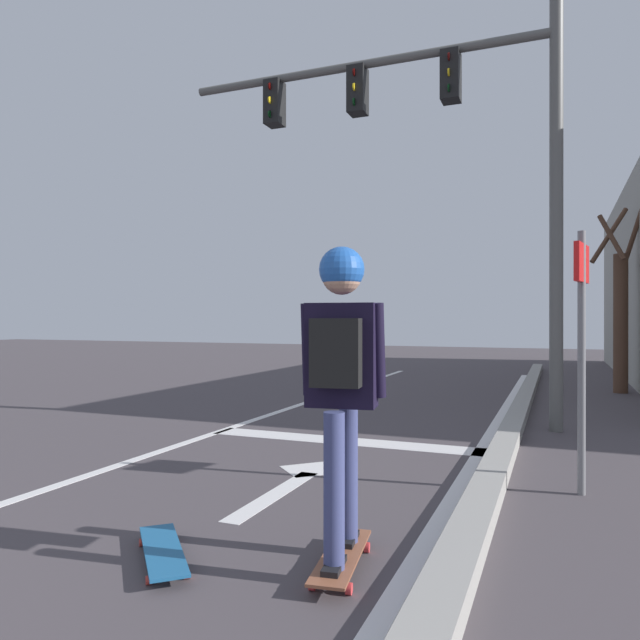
# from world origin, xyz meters

# --- Properties ---
(lane_line_center) EXTENTS (0.12, 20.00, 0.01)m
(lane_line_center) POSITION_xyz_m (0.02, 6.00, 0.00)
(lane_line_center) COLOR silver
(lane_line_center) RESTS_ON ground
(lane_line_curbside) EXTENTS (0.12, 20.00, 0.01)m
(lane_line_curbside) POSITION_xyz_m (3.09, 6.00, 0.00)
(lane_line_curbside) COLOR silver
(lane_line_curbside) RESTS_ON ground
(stop_bar) EXTENTS (3.22, 0.40, 0.01)m
(stop_bar) POSITION_xyz_m (1.63, 7.07, 0.00)
(stop_bar) COLOR silver
(stop_bar) RESTS_ON ground
(lane_arrow_stem) EXTENTS (0.16, 1.40, 0.01)m
(lane_arrow_stem) POSITION_xyz_m (1.79, 4.97, 0.00)
(lane_arrow_stem) COLOR silver
(lane_arrow_stem) RESTS_ON ground
(lane_arrow_head) EXTENTS (0.71, 0.71, 0.01)m
(lane_arrow_head) POSITION_xyz_m (1.79, 5.82, 0.00)
(lane_arrow_head) COLOR silver
(lane_arrow_head) RESTS_ON ground
(curb_strip) EXTENTS (0.24, 24.00, 0.14)m
(curb_strip) POSITION_xyz_m (3.34, 6.00, 0.07)
(curb_strip) COLOR #98958F
(curb_strip) RESTS_ON ground
(skateboard) EXTENTS (0.31, 0.82, 0.09)m
(skateboard) POSITION_xyz_m (2.75, 3.87, 0.07)
(skateboard) COLOR brown
(skateboard) RESTS_ON ground
(skater) EXTENTS (0.46, 0.63, 1.68)m
(skater) POSITION_xyz_m (2.75, 3.86, 1.16)
(skater) COLOR #3D4476
(skater) RESTS_ON skateboard
(spare_skateboard) EXTENTS (0.69, 0.73, 0.07)m
(spare_skateboard) POSITION_xyz_m (1.77, 3.60, 0.06)
(spare_skateboard) COLOR #1E5A8C
(spare_skateboard) RESTS_ON ground
(traffic_signal_mast) EXTENTS (5.18, 0.34, 5.31)m
(traffic_signal_mast) POSITION_xyz_m (2.30, 8.57, 3.85)
(traffic_signal_mast) COLOR #595955
(traffic_signal_mast) RESTS_ON ground
(street_sign_post) EXTENTS (0.13, 0.44, 2.06)m
(street_sign_post) POSITION_xyz_m (4.02, 5.87, 1.35)
(street_sign_post) COLOR slate
(street_sign_post) RESTS_ON ground
(roadside_tree) EXTENTS (1.01, 0.96, 3.63)m
(roadside_tree) POSITION_xyz_m (4.93, 13.07, 1.53)
(roadside_tree) COLOR #523627
(roadside_tree) RESTS_ON ground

